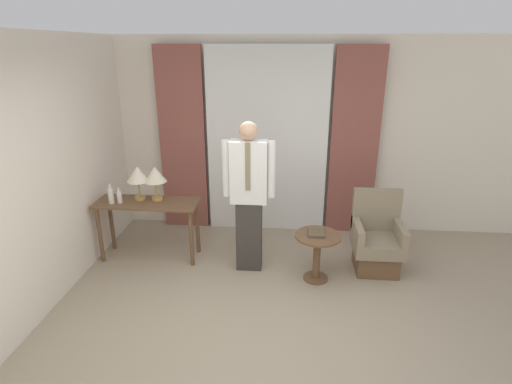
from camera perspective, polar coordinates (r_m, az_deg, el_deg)
The scene contains 14 objects.
ground_plane at distance 3.82m, azimuth -1.11°, elevation -21.92°, with size 16.00×16.00×0.00m, color gray.
wall_back at distance 5.69m, azimuth 1.66°, elevation 7.92°, with size 10.00×0.06×2.70m.
curtain_sheer_center at distance 5.57m, azimuth 1.58°, elevation 7.04°, with size 1.66×0.06×2.58m.
curtain_drape_left at distance 5.76m, azimuth -10.45°, elevation 7.15°, with size 0.65×0.06×2.58m.
curtain_drape_right at distance 5.63m, azimuth 13.87°, elevation 6.60°, with size 0.65×0.06×2.58m.
desk at distance 5.12m, azimuth -15.20°, elevation -2.66°, with size 1.27×0.46×0.76m.
table_lamp_left at distance 5.08m, azimuth -16.54°, elevation 2.33°, with size 0.27×0.27×0.43m.
table_lamp_right at distance 5.00m, azimuth -14.22°, elevation 2.29°, with size 0.27×0.27×0.43m.
bottle_near_edge at distance 5.11m, azimuth -18.93°, elevation -0.65°, with size 0.06×0.06×0.19m.
bottle_by_lamp at distance 5.12m, azimuth -20.04°, elevation -0.47°, with size 0.07×0.07×0.25m.
person at distance 4.55m, azimuth -1.02°, elevation -0.00°, with size 0.60×0.21×1.80m.
armchair at distance 5.03m, azimuth 16.83°, elevation -6.87°, with size 0.57×0.57×0.95m.
side_table at distance 4.63m, azimuth 8.73°, elevation -8.13°, with size 0.52×0.52×0.57m.
book at distance 4.55m, azimuth 8.61°, elevation -5.82°, with size 0.18×0.21×0.03m.
Camera 1 is at (0.31, -2.81, 2.57)m, focal length 28.00 mm.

